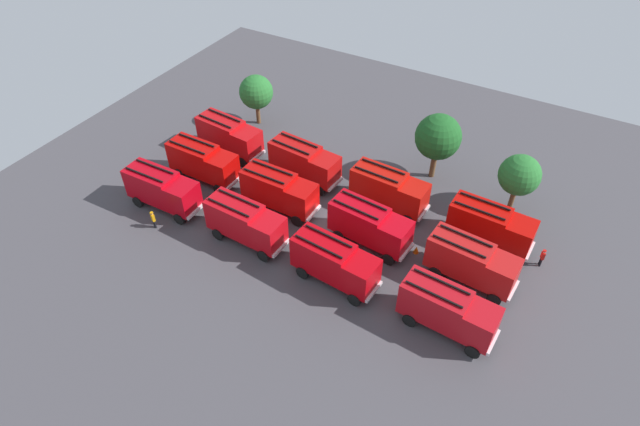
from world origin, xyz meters
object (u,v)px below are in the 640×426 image
(fire_truck_6, at_px, (370,224))
(traffic_cone_0, at_px, (416,250))
(firefighter_0, at_px, (542,257))
(tree_1, at_px, (438,137))
(fire_truck_1, at_px, (245,222))
(tree_0, at_px, (256,92))
(firefighter_1, at_px, (153,219))
(fire_truck_7, at_px, (471,261))
(traffic_cone_1, at_px, (314,244))
(fire_truck_5, at_px, (279,190))
(fire_truck_3, at_px, (448,309))
(fire_truck_4, at_px, (203,161))
(fire_truck_9, at_px, (304,161))
(fire_truck_2, at_px, (335,262))
(fire_truck_8, at_px, (229,135))
(fire_truck_10, at_px, (389,189))
(tree_2, at_px, (520,175))
(fire_truck_11, at_px, (490,225))
(fire_truck_0, at_px, (162,189))

(fire_truck_6, xyz_separation_m, traffic_cone_0, (4.07, 0.94, -1.80))
(firefighter_0, height_order, tree_1, tree_1)
(fire_truck_1, height_order, tree_0, tree_0)
(firefighter_1, bearing_deg, fire_truck_7, 128.83)
(traffic_cone_1, bearing_deg, firefighter_1, -160.31)
(fire_truck_5, bearing_deg, fire_truck_3, -16.04)
(fire_truck_4, relative_size, fire_truck_5, 1.00)
(fire_truck_4, xyz_separation_m, fire_truck_9, (8.56, 4.82, 0.00))
(fire_truck_1, height_order, fire_truck_2, same)
(fire_truck_9, distance_m, traffic_cone_1, 9.70)
(tree_0, bearing_deg, firefighter_0, -11.28)
(fire_truck_1, height_order, fire_truck_8, same)
(fire_truck_9, distance_m, fire_truck_10, 8.85)
(fire_truck_6, xyz_separation_m, firefighter_0, (13.54, 4.66, -1.18))
(traffic_cone_0, bearing_deg, firefighter_1, -158.15)
(tree_1, bearing_deg, firefighter_0, -29.91)
(firefighter_1, relative_size, tree_0, 0.31)
(firefighter_1, bearing_deg, traffic_cone_0, 134.05)
(fire_truck_5, height_order, tree_2, tree_2)
(fire_truck_6, xyz_separation_m, tree_2, (9.48, 10.57, 1.73))
(fire_truck_11, xyz_separation_m, traffic_cone_1, (-12.69, -7.77, -1.79))
(fire_truck_11, bearing_deg, fire_truck_2, -130.67)
(fire_truck_7, xyz_separation_m, traffic_cone_1, (-12.57, -2.95, -1.79))
(fire_truck_3, distance_m, fire_truck_4, 27.20)
(fire_truck_2, relative_size, traffic_cone_1, 10.27)
(fire_truck_4, relative_size, fire_truck_8, 0.98)
(fire_truck_10, bearing_deg, fire_truck_7, -25.45)
(fire_truck_0, xyz_separation_m, fire_truck_9, (9.11, 9.96, 0.00))
(fire_truck_0, bearing_deg, firefighter_1, -68.97)
(fire_truck_5, height_order, traffic_cone_1, fire_truck_5)
(fire_truck_1, distance_m, tree_2, 24.41)
(fire_truck_7, bearing_deg, fire_truck_8, 174.42)
(fire_truck_3, xyz_separation_m, firefighter_1, (-26.15, -2.45, -1.15))
(fire_truck_8, distance_m, firefighter_0, 31.98)
(fire_truck_4, bearing_deg, fire_truck_8, 96.15)
(traffic_cone_1, bearing_deg, tree_0, 137.68)
(fire_truck_0, distance_m, firefighter_0, 33.48)
(firefighter_0, relative_size, tree_0, 0.30)
(fire_truck_4, bearing_deg, fire_truck_3, -10.79)
(fire_truck_7, bearing_deg, fire_truck_2, -145.73)
(fire_truck_3, bearing_deg, fire_truck_4, 172.40)
(fire_truck_8, distance_m, traffic_cone_1, 16.64)
(fire_truck_7, bearing_deg, fire_truck_3, -85.79)
(fire_truck_1, xyz_separation_m, firefighter_0, (22.83, 9.58, -1.18))
(fire_truck_4, bearing_deg, traffic_cone_1, -11.15)
(fire_truck_1, relative_size, traffic_cone_1, 10.15)
(tree_2, bearing_deg, fire_truck_11, -96.18)
(fire_truck_0, xyz_separation_m, firefighter_1, (1.06, -2.65, -1.15))
(tree_1, relative_size, tree_2, 1.18)
(fire_truck_5, bearing_deg, fire_truck_1, -91.52)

